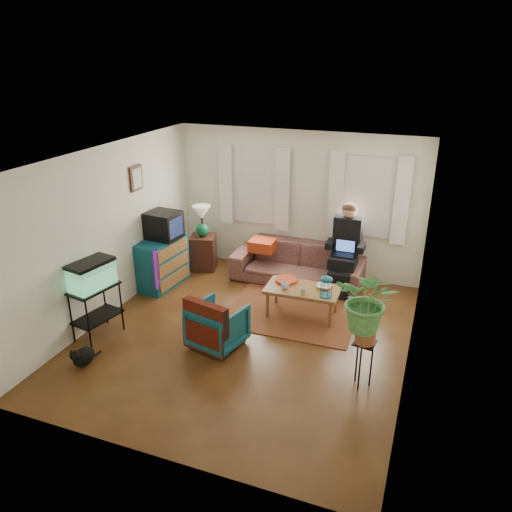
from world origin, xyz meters
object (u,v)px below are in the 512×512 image
at_px(sofa, 298,258).
at_px(aquarium_stand, 97,312).
at_px(plant_stand, 363,364).
at_px(armchair, 218,323).
at_px(dresser, 162,262).
at_px(side_table, 203,252).
at_px(coffee_table, 302,301).

xyz_separation_m(sofa, aquarium_stand, (-2.17, -2.80, -0.06)).
distance_m(aquarium_stand, plant_stand, 3.77).
height_order(aquarium_stand, armchair, aquarium_stand).
xyz_separation_m(dresser, aquarium_stand, (-0.01, -1.80, -0.04)).
relative_size(side_table, coffee_table, 0.58).
distance_m(side_table, coffee_table, 2.49).
height_order(aquarium_stand, coffee_table, aquarium_stand).
relative_size(aquarium_stand, coffee_table, 0.69).
distance_m(coffee_table, plant_stand, 1.88).
distance_m(dresser, armchair, 2.22).
bearing_deg(side_table, dresser, -110.41).
bearing_deg(aquarium_stand, side_table, 93.68).
distance_m(dresser, aquarium_stand, 1.80).
height_order(armchair, coffee_table, armchair).
bearing_deg(coffee_table, side_table, 152.53).
height_order(dresser, armchair, dresser).
bearing_deg(sofa, armchair, -100.83).
bearing_deg(side_table, armchair, -59.56).
relative_size(armchair, plant_stand, 1.09).
height_order(armchair, plant_stand, armchair).
relative_size(sofa, coffee_table, 2.04).
height_order(coffee_table, plant_stand, plant_stand).
bearing_deg(sofa, plant_stand, -59.19).
relative_size(dresser, coffee_table, 0.85).
height_order(dresser, aquarium_stand, dresser).
height_order(aquarium_stand, plant_stand, aquarium_stand).
height_order(sofa, dresser, sofa).
xyz_separation_m(aquarium_stand, coffee_table, (2.59, 1.63, -0.15)).
distance_m(sofa, dresser, 2.38).
distance_m(armchair, plant_stand, 2.05).
height_order(side_table, armchair, armchair).
xyz_separation_m(sofa, side_table, (-1.82, -0.09, -0.13)).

